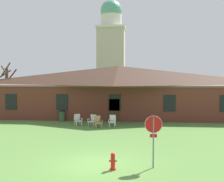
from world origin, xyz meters
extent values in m
plane|color=#517A38|center=(0.00, 0.00, 0.00)|extent=(200.00, 200.00, 0.00)
cube|color=brown|center=(0.00, 17.68, 1.60)|extent=(24.95, 10.00, 3.20)
cube|color=#795B55|center=(0.00, 17.68, 3.28)|extent=(25.45, 10.20, 0.16)
pyramid|color=#382319|center=(0.00, 17.68, 4.35)|extent=(25.95, 10.40, 1.97)
cube|color=black|center=(-9.98, 12.65, 1.76)|extent=(1.10, 0.06, 1.50)
cube|color=black|center=(-4.99, 12.65, 1.76)|extent=(1.10, 0.06, 1.50)
cube|color=black|center=(0.00, 12.65, 1.76)|extent=(1.10, 0.06, 1.50)
cube|color=black|center=(4.99, 12.65, 1.76)|extent=(1.10, 0.06, 1.50)
cube|color=#422819|center=(-0.11, 12.65, 1.05)|extent=(1.10, 0.06, 2.10)
cube|color=#BCB29E|center=(-2.63, 37.64, 6.33)|extent=(4.80, 4.80, 12.65)
cube|color=silver|center=(-2.63, 37.64, 12.83)|extent=(5.18, 5.18, 0.36)
cylinder|color=silver|center=(-2.63, 37.64, 14.11)|extent=(3.80, 3.80, 2.20)
sphere|color=#569E84|center=(-2.63, 37.64, 15.89)|extent=(3.88, 3.88, 3.88)
cylinder|color=slate|center=(2.78, -0.22, 1.17)|extent=(0.07, 0.07, 2.34)
cylinder|color=white|center=(2.78, -0.21, 2.01)|extent=(0.81, 0.06, 0.81)
cylinder|color=#B71414|center=(2.78, -0.23, 2.01)|extent=(0.76, 0.06, 0.76)
cube|color=#B71414|center=(2.78, -0.22, 1.49)|extent=(0.32, 0.04, 0.16)
cube|color=white|center=(2.78, -0.21, 1.49)|extent=(0.34, 0.03, 0.18)
cube|color=silver|center=(-2.65, 10.26, 0.18)|extent=(0.07, 0.07, 0.36)
cube|color=silver|center=(-3.05, 10.02, 0.18)|extent=(0.07, 0.07, 0.36)
cube|color=silver|center=(-2.88, 10.64, 0.18)|extent=(0.07, 0.07, 0.36)
cube|color=silver|center=(-3.28, 10.40, 0.18)|extent=(0.07, 0.07, 0.36)
cube|color=silver|center=(-2.96, 10.33, 0.39)|extent=(0.73, 0.73, 0.05)
cube|color=silver|center=(-3.13, 10.60, 0.69)|extent=(0.54, 0.43, 0.54)
cube|color=silver|center=(-2.71, 10.47, 0.58)|extent=(0.30, 0.43, 0.03)
cube|color=silver|center=(-2.62, 10.33, 0.47)|extent=(0.05, 0.05, 0.22)
cube|color=silver|center=(-3.20, 10.16, 0.58)|extent=(0.30, 0.43, 0.03)
cube|color=silver|center=(-3.12, 10.02, 0.47)|extent=(0.05, 0.05, 0.22)
cube|color=silver|center=(-1.61, 9.81, 0.18)|extent=(0.06, 0.06, 0.36)
cube|color=silver|center=(-2.04, 9.96, 0.18)|extent=(0.06, 0.06, 0.36)
cube|color=silver|center=(-1.45, 10.22, 0.18)|extent=(0.06, 0.06, 0.36)
cube|color=silver|center=(-1.89, 10.38, 0.18)|extent=(0.06, 0.06, 0.36)
cube|color=silver|center=(-1.75, 10.09, 0.39)|extent=(0.69, 0.67, 0.05)
cube|color=silver|center=(-1.64, 10.39, 0.69)|extent=(0.55, 0.35, 0.54)
cube|color=silver|center=(-1.48, 9.97, 0.58)|extent=(0.22, 0.46, 0.03)
cube|color=silver|center=(-1.53, 9.82, 0.47)|extent=(0.05, 0.05, 0.22)
cube|color=silver|center=(-2.02, 10.17, 0.58)|extent=(0.22, 0.46, 0.03)
cube|color=silver|center=(-2.08, 10.02, 0.47)|extent=(0.05, 0.05, 0.22)
cube|color=tan|center=(-0.82, 9.33, 0.18)|extent=(0.07, 0.07, 0.36)
cube|color=tan|center=(-1.24, 9.15, 0.18)|extent=(0.07, 0.07, 0.36)
cube|color=tan|center=(-1.00, 9.73, 0.18)|extent=(0.07, 0.07, 0.36)
cube|color=tan|center=(-1.42, 9.55, 0.18)|extent=(0.07, 0.07, 0.36)
cube|color=tan|center=(-1.12, 9.44, 0.39)|extent=(0.70, 0.69, 0.05)
cube|color=tan|center=(-1.24, 9.72, 0.69)|extent=(0.55, 0.38, 0.54)
cube|color=tan|center=(-0.84, 9.53, 0.58)|extent=(0.24, 0.45, 0.03)
cube|color=tan|center=(-0.78, 9.39, 0.47)|extent=(0.05, 0.05, 0.22)
cube|color=tan|center=(-1.38, 9.31, 0.58)|extent=(0.24, 0.45, 0.03)
cube|color=tan|center=(-1.31, 9.16, 0.47)|extent=(0.05, 0.05, 0.22)
cube|color=white|center=(0.21, 9.76, 0.18)|extent=(0.05, 0.05, 0.36)
cube|color=white|center=(-0.24, 9.77, 0.18)|extent=(0.05, 0.05, 0.36)
cube|color=white|center=(0.23, 10.20, 0.18)|extent=(0.05, 0.05, 0.36)
cube|color=white|center=(-0.23, 10.22, 0.18)|extent=(0.05, 0.05, 0.36)
cube|color=white|center=(-0.01, 9.99, 0.39)|extent=(0.56, 0.54, 0.05)
cube|color=white|center=(0.00, 10.30, 0.69)|extent=(0.52, 0.21, 0.54)
cube|color=white|center=(0.28, 9.96, 0.58)|extent=(0.08, 0.47, 0.03)
cube|color=white|center=(0.28, 9.79, 0.47)|extent=(0.04, 0.04, 0.22)
cube|color=white|center=(-0.30, 9.98, 0.58)|extent=(0.08, 0.47, 0.03)
cube|color=white|center=(-0.30, 9.82, 0.47)|extent=(0.04, 0.04, 0.22)
cylinder|color=brown|center=(-12.80, 17.73, 2.56)|extent=(0.36, 0.36, 5.12)
cylinder|color=brown|center=(-13.35, 18.27, 4.42)|extent=(1.26, 1.27, 1.10)
cylinder|color=brown|center=(-12.34, 17.68, 2.75)|extent=(0.27, 1.03, 0.86)
cylinder|color=brown|center=(-13.07, 18.11, 5.02)|extent=(0.98, 0.74, 1.56)
cylinder|color=brown|center=(-12.34, 18.35, 4.48)|extent=(1.42, 1.10, 1.14)
cylinder|color=brown|center=(-12.96, 17.36, 4.97)|extent=(0.89, 0.52, 0.92)
cylinder|color=red|center=(0.95, -0.67, 0.04)|extent=(0.28, 0.28, 0.08)
cylinder|color=red|center=(0.95, -0.67, 0.36)|extent=(0.20, 0.20, 0.55)
sphere|color=red|center=(0.95, -0.67, 0.69)|extent=(0.20, 0.20, 0.20)
cylinder|color=red|center=(0.82, -0.67, 0.41)|extent=(0.10, 0.08, 0.08)
cylinder|color=red|center=(1.08, -0.67, 0.41)|extent=(0.10, 0.08, 0.08)
cylinder|color=#335638|center=(-4.94, 12.38, 0.45)|extent=(0.52, 0.52, 0.90)
cylinder|color=black|center=(-4.94, 12.38, 0.94)|extent=(0.56, 0.56, 0.08)
camera|label=1|loc=(2.01, -12.99, 4.23)|focal=44.80mm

